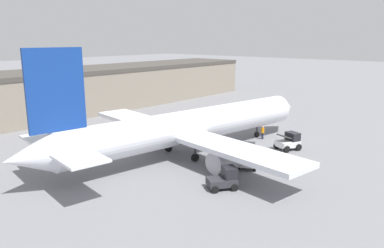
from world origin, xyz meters
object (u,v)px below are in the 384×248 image
at_px(pushback_tug, 224,179).
at_px(ground_crew_worker, 263,132).
at_px(airplane, 185,127).
at_px(baggage_tug, 247,157).
at_px(belt_loader_truck, 289,141).

bearing_deg(pushback_tug, ground_crew_worker, 53.78).
relative_size(airplane, baggage_tug, 12.71).
height_order(ground_crew_worker, baggage_tug, baggage_tug).
xyz_separation_m(baggage_tug, pushback_tug, (-6.26, -1.55, -0.23)).
height_order(baggage_tug, pushback_tug, baggage_tug).
height_order(baggage_tug, belt_loader_truck, baggage_tug).
bearing_deg(pushback_tug, airplane, 96.09).
bearing_deg(ground_crew_worker, pushback_tug, 60.49).
bearing_deg(ground_crew_worker, baggage_tug, 63.50).
distance_m(belt_loader_truck, pushback_tug, 15.23).
height_order(airplane, belt_loader_truck, airplane).
relative_size(ground_crew_worker, belt_loader_truck, 0.56).
height_order(belt_loader_truck, pushback_tug, belt_loader_truck).
relative_size(baggage_tug, pushback_tug, 1.00).
xyz_separation_m(airplane, baggage_tug, (1.28, -7.74, -2.24)).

